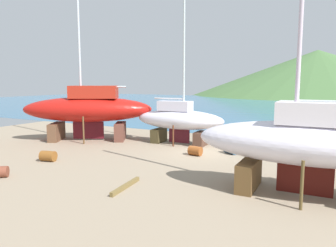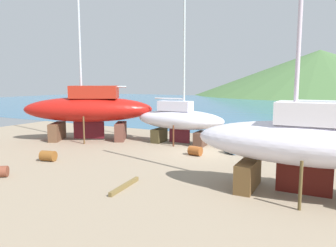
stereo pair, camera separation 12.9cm
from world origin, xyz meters
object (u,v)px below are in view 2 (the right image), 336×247
(barrel_ochre, at_px, (259,151))
(worker, at_px, (182,125))
(barrel_tipped_right, at_px, (48,156))
(sailboat_large_starboard, at_px, (89,109))
(sailboat_mid_port, at_px, (307,143))
(barrel_tar_black, at_px, (231,150))
(sailboat_far_slipway, at_px, (179,120))
(barrel_blue_faded, at_px, (195,151))

(barrel_ochre, bearing_deg, worker, 145.00)
(worker, xyz_separation_m, barrel_tipped_right, (-2.77, -12.31, -0.57))
(barrel_tipped_right, bearing_deg, sailboat_large_starboard, 112.36)
(sailboat_mid_port, distance_m, sailboat_large_starboard, 17.41)
(worker, height_order, barrel_tar_black, worker)
(barrel_ochre, bearing_deg, sailboat_mid_port, -61.90)
(sailboat_far_slipway, xyz_separation_m, barrel_blue_faded, (2.62, -2.95, -1.54))
(sailboat_mid_port, bearing_deg, sailboat_far_slipway, -40.21)
(sailboat_large_starboard, relative_size, barrel_tipped_right, 19.76)
(sailboat_far_slipway, height_order, barrel_ochre, sailboat_far_slipway)
(sailboat_far_slipway, bearing_deg, barrel_tipped_right, -120.27)
(sailboat_large_starboard, relative_size, barrel_blue_faded, 21.19)
(barrel_blue_faded, bearing_deg, barrel_tipped_right, -142.07)
(worker, height_order, barrel_tipped_right, worker)
(worker, distance_m, barrel_blue_faded, 8.07)
(sailboat_far_slipway, height_order, sailboat_large_starboard, sailboat_large_starboard)
(barrel_tar_black, bearing_deg, sailboat_far_slipway, 161.98)
(sailboat_far_slipway, bearing_deg, sailboat_mid_port, -41.40)
(worker, xyz_separation_m, barrel_ochre, (7.92, -5.54, -0.43))
(barrel_blue_faded, relative_size, barrel_ochre, 0.89)
(sailboat_large_starboard, height_order, worker, sailboat_large_starboard)
(sailboat_far_slipway, xyz_separation_m, barrel_tar_black, (4.47, -1.45, -1.55))
(barrel_blue_faded, relative_size, barrel_tipped_right, 0.93)
(sailboat_mid_port, height_order, barrel_tipped_right, sailboat_mid_port)
(barrel_tar_black, bearing_deg, sailboat_large_starboard, -177.38)
(barrel_tar_black, bearing_deg, sailboat_mid_port, -50.85)
(sailboat_large_starboard, xyz_separation_m, barrel_tipped_right, (2.65, -6.44, -2.21))
(barrel_tipped_right, bearing_deg, sailboat_far_slipway, 62.43)
(sailboat_mid_port, xyz_separation_m, barrel_blue_faded, (-6.83, 4.62, -1.91))
(sailboat_large_starboard, height_order, barrel_ochre, sailboat_large_starboard)
(sailboat_large_starboard, height_order, barrel_tipped_right, sailboat_large_starboard)
(worker, bearing_deg, sailboat_large_starboard, 141.33)
(sailboat_large_starboard, bearing_deg, barrel_tar_black, 152.69)
(sailboat_mid_port, bearing_deg, barrel_tar_black, -52.37)
(sailboat_mid_port, bearing_deg, worker, -47.49)
(barrel_ochre, distance_m, barrel_tar_black, 1.84)
(worker, xyz_separation_m, barrel_blue_faded, (4.25, -6.84, -0.58))
(worker, relative_size, barrel_ochre, 1.89)
(sailboat_mid_port, height_order, barrel_tar_black, sailboat_mid_port)
(sailboat_mid_port, relative_size, sailboat_large_starboard, 0.79)
(sailboat_large_starboard, distance_m, barrel_ochre, 13.50)
(sailboat_far_slipway, xyz_separation_m, barrel_tipped_right, (-4.39, -8.42, -1.53))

